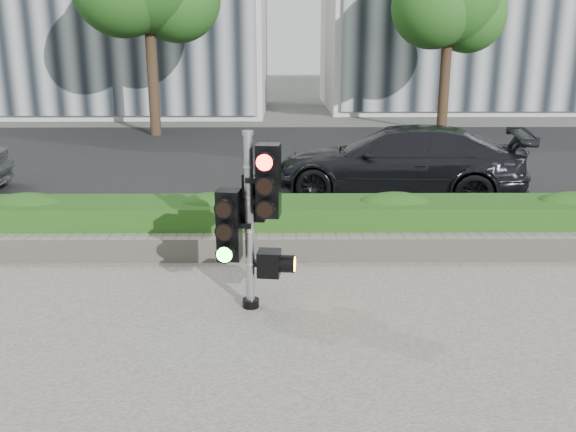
# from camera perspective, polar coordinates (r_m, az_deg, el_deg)

# --- Properties ---
(ground) EXTENTS (120.00, 120.00, 0.00)m
(ground) POSITION_cam_1_polar(r_m,az_deg,el_deg) (6.93, 1.11, -9.55)
(ground) COLOR #51514C
(ground) RESTS_ON ground
(road) EXTENTS (60.00, 13.00, 0.02)m
(road) POSITION_cam_1_polar(r_m,az_deg,el_deg) (16.53, 0.15, 5.40)
(road) COLOR black
(road) RESTS_ON ground
(curb) EXTENTS (60.00, 0.25, 0.12)m
(curb) POSITION_cam_1_polar(r_m,az_deg,el_deg) (9.85, 0.60, -1.41)
(curb) COLOR gray
(curb) RESTS_ON ground
(stone_wall) EXTENTS (12.00, 0.32, 0.34)m
(stone_wall) POSITION_cam_1_polar(r_m,az_deg,el_deg) (8.62, 0.76, -2.96)
(stone_wall) COLOR gray
(stone_wall) RESTS_ON sidewalk
(hedge) EXTENTS (12.00, 1.00, 0.68)m
(hedge) POSITION_cam_1_polar(r_m,az_deg,el_deg) (9.19, 0.68, -0.66)
(hedge) COLOR #387825
(hedge) RESTS_ON sidewalk
(traffic_signal) EXTENTS (0.73, 0.56, 2.04)m
(traffic_signal) POSITION_cam_1_polar(r_m,az_deg,el_deg) (6.80, -3.38, 0.35)
(traffic_signal) COLOR black
(traffic_signal) RESTS_ON sidewalk
(car_dark) EXTENTS (5.20, 2.91, 1.42)m
(car_dark) POSITION_cam_1_polar(r_m,az_deg,el_deg) (12.27, 10.22, 4.98)
(car_dark) COLOR black
(car_dark) RESTS_ON road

